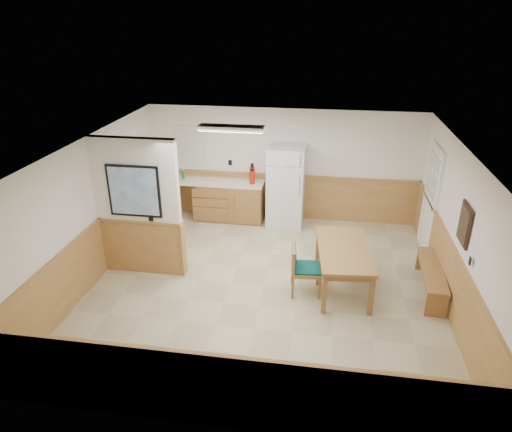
% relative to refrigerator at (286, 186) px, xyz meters
% --- Properties ---
extents(ground, '(6.00, 6.00, 0.00)m').
position_rel_refrigerator_xyz_m(ground, '(-0.11, -2.63, -0.89)').
color(ground, '#BFB389').
rests_on(ground, ground).
extents(ceiling, '(6.00, 6.00, 0.02)m').
position_rel_refrigerator_xyz_m(ceiling, '(-0.11, -2.63, 1.61)').
color(ceiling, white).
rests_on(ceiling, back_wall).
extents(back_wall, '(6.00, 0.02, 2.50)m').
position_rel_refrigerator_xyz_m(back_wall, '(-0.11, 0.37, 0.36)').
color(back_wall, white).
rests_on(back_wall, ground).
extents(right_wall, '(0.02, 6.00, 2.50)m').
position_rel_refrigerator_xyz_m(right_wall, '(2.89, -2.63, 0.36)').
color(right_wall, white).
rests_on(right_wall, ground).
extents(left_wall, '(0.02, 6.00, 2.50)m').
position_rel_refrigerator_xyz_m(left_wall, '(-3.11, -2.63, 0.36)').
color(left_wall, white).
rests_on(left_wall, ground).
extents(wainscot_back, '(6.00, 0.04, 1.00)m').
position_rel_refrigerator_xyz_m(wainscot_back, '(-0.11, 0.35, -0.39)').
color(wainscot_back, '#BC834B').
rests_on(wainscot_back, ground).
extents(wainscot_right, '(0.04, 6.00, 1.00)m').
position_rel_refrigerator_xyz_m(wainscot_right, '(2.87, -2.63, -0.39)').
color(wainscot_right, '#BC834B').
rests_on(wainscot_right, ground).
extents(wainscot_left, '(0.04, 6.00, 1.00)m').
position_rel_refrigerator_xyz_m(wainscot_left, '(-3.09, -2.63, -0.39)').
color(wainscot_left, '#BC834B').
rests_on(wainscot_left, ground).
extents(partition_wall, '(1.50, 0.20, 2.50)m').
position_rel_refrigerator_xyz_m(partition_wall, '(-2.36, -2.43, 0.34)').
color(partition_wall, white).
rests_on(partition_wall, ground).
extents(kitchen_counter, '(2.20, 0.61, 1.00)m').
position_rel_refrigerator_xyz_m(kitchen_counter, '(-1.31, 0.05, -0.43)').
color(kitchen_counter, '#9B6837').
rests_on(kitchen_counter, ground).
extents(exterior_door, '(0.07, 1.02, 2.15)m').
position_rel_refrigerator_xyz_m(exterior_door, '(2.86, -0.73, 0.16)').
color(exterior_door, white).
rests_on(exterior_door, ground).
extents(kitchen_window, '(0.80, 0.04, 1.00)m').
position_rel_refrigerator_xyz_m(kitchen_window, '(-2.21, 0.35, 0.66)').
color(kitchen_window, white).
rests_on(kitchen_window, back_wall).
extents(wall_painting, '(0.04, 0.50, 0.60)m').
position_rel_refrigerator_xyz_m(wall_painting, '(2.86, -2.93, 0.66)').
color(wall_painting, black).
rests_on(wall_painting, right_wall).
extents(fluorescent_fixture, '(1.20, 0.30, 0.09)m').
position_rel_refrigerator_xyz_m(fluorescent_fixture, '(-0.91, -1.33, 1.56)').
color(fluorescent_fixture, white).
rests_on(fluorescent_fixture, ceiling).
extents(refrigerator, '(0.80, 0.73, 1.77)m').
position_rel_refrigerator_xyz_m(refrigerator, '(0.00, 0.00, 0.00)').
color(refrigerator, white).
rests_on(refrigerator, ground).
extents(dining_table, '(1.00, 1.77, 0.75)m').
position_rel_refrigerator_xyz_m(dining_table, '(1.21, -2.43, -0.23)').
color(dining_table, '#9C6439').
rests_on(dining_table, ground).
extents(dining_bench, '(0.44, 1.57, 0.45)m').
position_rel_refrigerator_xyz_m(dining_bench, '(2.69, -2.35, -0.55)').
color(dining_bench, '#9C6439').
rests_on(dining_bench, ground).
extents(dining_chair, '(0.75, 0.55, 0.85)m').
position_rel_refrigerator_xyz_m(dining_chair, '(0.51, -2.68, -0.39)').
color(dining_chair, '#9C6439').
rests_on(dining_chair, ground).
extents(fire_extinguisher, '(0.12, 0.12, 0.47)m').
position_rel_refrigerator_xyz_m(fire_extinguisher, '(-0.74, 0.01, 0.22)').
color(fire_extinguisher, red).
rests_on(fire_extinguisher, kitchen_counter).
extents(soap_bottle, '(0.07, 0.07, 0.20)m').
position_rel_refrigerator_xyz_m(soap_bottle, '(-2.34, 0.09, 0.11)').
color(soap_bottle, '#167C26').
rests_on(soap_bottle, kitchen_counter).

